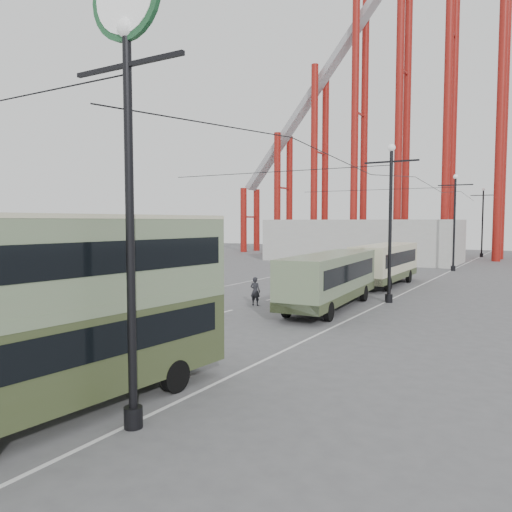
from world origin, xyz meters
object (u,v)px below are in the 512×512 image
Objects in this scene: double_decker_bus at (69,303)px; lamp_post_near at (127,85)px; single_decker_cream at (385,263)px; pedestrian at (255,291)px; single_decker_green at (330,278)px.

lamp_post_near is at bearing 8.23° from double_decker_bus.
lamp_post_near is 29.45m from single_decker_cream.
lamp_post_near is 1.09× the size of single_decker_cream.
lamp_post_near is at bearing 107.15° from pedestrian.
double_decker_bus is at bearing -93.66° from single_decker_green.
single_decker_green is (-2.27, 17.41, -6.16)m from lamp_post_near.
single_decker_green is 1.09× the size of single_decker_cream.
lamp_post_near is at bearing -87.11° from single_decker_green.
single_decker_green is at bearing -165.59° from pedestrian.
double_decker_bus is (-2.00, -0.12, -5.06)m from lamp_post_near.
single_decker_green is at bearing 95.60° from double_decker_bus.
single_decker_cream is 13.24m from pedestrian.
lamp_post_near is 6.57× the size of pedestrian.
double_decker_bus reaches higher than pedestrian.
single_decker_green is 6.58× the size of pedestrian.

